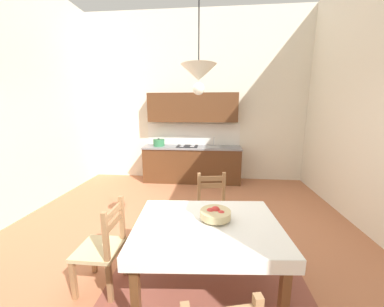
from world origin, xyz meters
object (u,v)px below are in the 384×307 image
object	(u,v)px
dining_table	(207,234)
fruit_bowl	(215,214)
kitchen_cabinetry	(192,148)
pendant_lamp	(199,74)
dining_chair_tv_side	(103,248)
dining_chair_kitchen_side	(213,209)

from	to	relation	value
dining_table	fruit_bowl	bearing A→B (deg)	45.00
kitchen_cabinetry	fruit_bowl	xyz separation A→B (m)	(0.55, -3.41, -0.04)
pendant_lamp	dining_chair_tv_side	bearing A→B (deg)	-170.08
dining_chair_kitchen_side	pendant_lamp	distance (m)	1.88
dining_chair_kitchen_side	fruit_bowl	bearing A→B (deg)	-88.56
pendant_lamp	dining_table	bearing A→B (deg)	-51.42
dining_table	fruit_bowl	world-z (taller)	fruit_bowl
fruit_bowl	dining_chair_kitchen_side	bearing A→B (deg)	91.44
fruit_bowl	dining_table	bearing A→B (deg)	-135.00
kitchen_cabinetry	fruit_bowl	bearing A→B (deg)	-80.77
dining_chair_kitchen_side	fruit_bowl	size ratio (longest dim) A/B	3.10
kitchen_cabinetry	dining_table	size ratio (longest dim) A/B	1.67
dining_chair_tv_side	pendant_lamp	bearing A→B (deg)	9.92
fruit_bowl	pendant_lamp	size ratio (longest dim) A/B	0.37
dining_chair_tv_side	fruit_bowl	xyz separation A→B (m)	(1.12, 0.12, 0.37)
dining_chair_kitchen_side	pendant_lamp	bearing A→B (deg)	-100.55
fruit_bowl	kitchen_cabinetry	bearing A→B (deg)	99.23
dining_table	dining_chair_kitchen_side	xyz separation A→B (m)	(0.05, 0.95, -0.19)
kitchen_cabinetry	pendant_lamp	size ratio (longest dim) A/B	3.01
dining_chair_kitchen_side	dining_chair_tv_side	world-z (taller)	same
fruit_bowl	pendant_lamp	xyz separation A→B (m)	(-0.18, 0.05, 1.32)
dining_table	kitchen_cabinetry	bearing A→B (deg)	97.82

